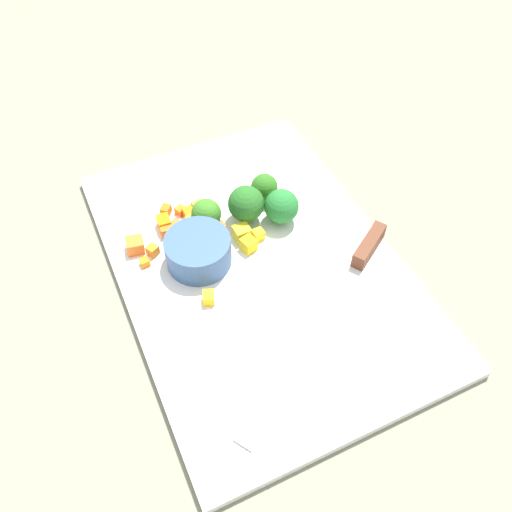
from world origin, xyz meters
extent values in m
plane|color=gray|center=(0.00, 0.00, 0.00)|extent=(4.00, 4.00, 0.00)
cube|color=white|center=(0.00, 0.00, 0.01)|extent=(0.45, 0.30, 0.01)
cylinder|color=#375786|center=(-0.03, -0.06, 0.03)|extent=(0.07, 0.07, 0.04)
cube|color=silver|center=(0.14, -0.03, 0.01)|extent=(0.10, 0.14, 0.00)
cube|color=brown|center=(0.04, 0.13, 0.02)|extent=(0.05, 0.06, 0.02)
cube|color=orange|center=(-0.10, -0.04, 0.02)|extent=(0.02, 0.02, 0.01)
cube|color=orange|center=(-0.12, -0.07, 0.02)|extent=(0.02, 0.02, 0.01)
cube|color=orange|center=(-0.06, -0.02, 0.02)|extent=(0.01, 0.01, 0.01)
cube|color=orange|center=(-0.07, -0.03, 0.02)|extent=(0.02, 0.02, 0.01)
cube|color=orange|center=(-0.09, -0.07, 0.02)|extent=(0.02, 0.02, 0.01)
cube|color=orange|center=(-0.09, -0.08, 0.02)|extent=(0.02, 0.02, 0.02)
cube|color=orange|center=(-0.05, -0.12, 0.02)|extent=(0.01, 0.01, 0.01)
cube|color=orange|center=(-0.10, -0.03, 0.02)|extent=(0.02, 0.01, 0.01)
cube|color=orange|center=(-0.08, -0.08, 0.02)|extent=(0.02, 0.02, 0.01)
cube|color=orange|center=(-0.06, -0.10, 0.02)|extent=(0.02, 0.02, 0.01)
cube|color=orange|center=(-0.07, -0.12, 0.02)|extent=(0.02, 0.02, 0.02)
cube|color=orange|center=(-0.08, -0.05, 0.02)|extent=(0.02, 0.02, 0.01)
cube|color=orange|center=(-0.11, -0.05, 0.02)|extent=(0.01, 0.01, 0.01)
cube|color=yellow|center=(-0.04, 0.00, 0.02)|extent=(0.02, 0.02, 0.02)
cube|color=yellow|center=(0.03, -0.07, 0.02)|extent=(0.02, 0.02, 0.01)
cube|color=yellow|center=(-0.02, 0.00, 0.02)|extent=(0.02, 0.02, 0.02)
cube|color=yellow|center=(-0.03, 0.02, 0.02)|extent=(0.01, 0.01, 0.01)
cylinder|color=#81AD65|center=(-0.05, 0.05, 0.02)|extent=(0.01, 0.01, 0.01)
sphere|color=#257430|center=(-0.05, 0.05, 0.04)|extent=(0.04, 0.04, 0.04)
cylinder|color=#91AF66|center=(-0.06, 0.02, 0.02)|extent=(0.02, 0.02, 0.02)
sphere|color=#256422|center=(-0.06, 0.02, 0.04)|extent=(0.04, 0.04, 0.04)
cylinder|color=#92B05F|center=(-0.08, -0.03, 0.02)|extent=(0.01, 0.01, 0.01)
sphere|color=#3A7C23|center=(-0.08, -0.03, 0.03)|extent=(0.04, 0.04, 0.04)
cylinder|color=#90AF5F|center=(-0.09, 0.05, 0.02)|extent=(0.01, 0.01, 0.01)
sphere|color=#2C681E|center=(-0.09, 0.05, 0.03)|extent=(0.03, 0.03, 0.03)
camera|label=1|loc=(0.34, -0.16, 0.49)|focal=37.06mm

